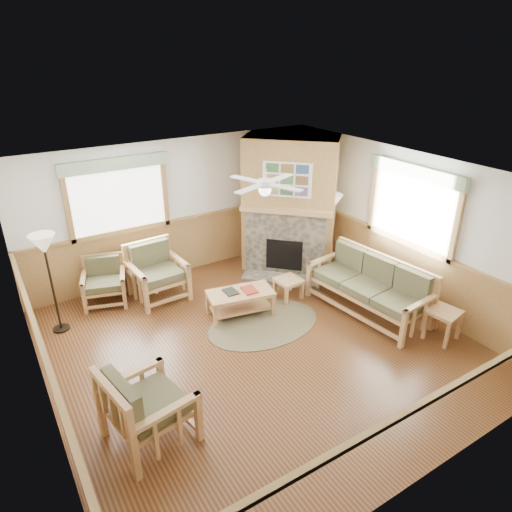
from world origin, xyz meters
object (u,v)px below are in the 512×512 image
armchair_left (148,404)px  floor_lamp_right (330,235)px  armchair_back_left (104,282)px  end_table_chairs (141,280)px  armchair_back_right (158,273)px  floor_lamp_left (52,284)px  footstool (288,288)px  sofa (368,287)px  coffee_table (240,303)px  end_table_sofa (442,325)px

armchair_left → floor_lamp_right: 5.12m
armchair_back_left → end_table_chairs: size_ratio=1.53×
armchair_back_right → floor_lamp_left: 1.81m
footstool → sofa: bearing=-52.5°
coffee_table → armchair_back_left: bearing=150.0°
end_table_sofa → floor_lamp_left: floor_lamp_left is taller
footstool → armchair_back_right: bearing=147.9°
armchair_back_right → armchair_left: armchair_back_right is taller
footstool → floor_lamp_left: bearing=163.4°
coffee_table → armchair_left: bearing=-130.2°
armchair_left → sofa: bearing=-90.2°
floor_lamp_right → armchair_left: bearing=-154.2°
end_table_sofa → armchair_left: bearing=173.6°
sofa → armchair_left: size_ratio=2.11×
sofa → end_table_sofa: 1.32m
end_table_sofa → floor_lamp_left: size_ratio=0.30×
coffee_table → end_table_sofa: bearing=-33.1°
sofa → armchair_back_left: (-3.77, 2.74, -0.08)m
sofa → end_table_chairs: 4.14m
armchair_back_right → footstool: armchair_back_right is taller
coffee_table → end_table_chairs: (-1.20, 1.65, 0.05)m
sofa → armchair_left: armchair_left is taller
end_table_chairs → end_table_sofa: 5.31m
armchair_back_right → coffee_table: armchair_back_right is taller
armchair_left → coffee_table: (2.28, 1.79, -0.28)m
end_table_sofa → footstool: end_table_sofa is taller
armchair_left → end_table_chairs: size_ratio=1.89×
armchair_left → floor_lamp_right: size_ratio=0.60×
floor_lamp_right → end_table_chairs: bearing=160.9°
armchair_back_left → footstool: (2.90, -1.61, -0.22)m
armchair_back_right → armchair_left: 3.36m
armchair_back_right → end_table_chairs: armchair_back_right is taller
floor_lamp_right → floor_lamp_left: bearing=171.8°
end_table_sofa → floor_lamp_right: floor_lamp_right is taller
armchair_back_left → end_table_sofa: 5.78m
armchair_left → end_table_chairs: 3.62m
armchair_back_left → armchair_left: 3.47m
end_table_chairs → armchair_left: bearing=-107.4°
armchair_back_right → footstool: size_ratio=2.35×
floor_lamp_left → floor_lamp_right: bearing=-8.2°
floor_lamp_right → sofa: bearing=-105.4°
coffee_table → end_table_chairs: end_table_chairs is taller
footstool → armchair_left: bearing=-151.1°
footstool → floor_lamp_left: size_ratio=0.25×
armchair_back_right → floor_lamp_left: (-1.77, -0.14, 0.34)m
armchair_back_left → armchair_left: bearing=-79.7°
end_table_chairs → coffee_table: bearing=-54.0°
sofa → coffee_table: 2.21m
sofa → coffee_table: size_ratio=1.91×
floor_lamp_left → footstool: bearing=-16.6°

